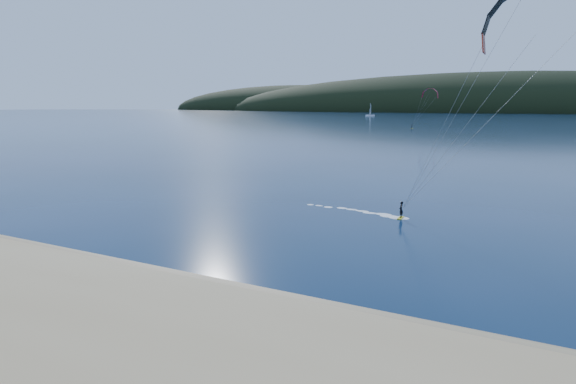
% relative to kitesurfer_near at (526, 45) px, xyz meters
% --- Properties ---
extents(ground, '(1800.00, 1800.00, 0.00)m').
position_rel_kitesurfer_near_xyz_m(ground, '(-16.64, -22.80, -14.85)').
color(ground, '#061B33').
rests_on(ground, ground).
extents(wet_sand, '(220.00, 2.50, 0.10)m').
position_rel_kitesurfer_near_xyz_m(wet_sand, '(-16.64, -18.30, -14.80)').
color(wet_sand, '#917254').
rests_on(wet_sand, ground).
extents(headland, '(1200.00, 310.00, 140.00)m').
position_rel_kitesurfer_near_xyz_m(headland, '(-16.01, 722.48, -14.85)').
color(headland, black).
rests_on(headland, ground).
extents(kitesurfer_near, '(24.60, 7.08, 18.67)m').
position_rel_kitesurfer_near_xyz_m(kitesurfer_near, '(0.00, 0.00, 0.00)').
color(kitesurfer_near, yellow).
rests_on(kitesurfer_near, ground).
extents(kitesurfer_far, '(11.85, 5.39, 15.72)m').
position_rel_kitesurfer_near_xyz_m(kitesurfer_far, '(-39.89, 170.79, -1.22)').
color(kitesurfer_far, yellow).
rests_on(kitesurfer_far, ground).
extents(sailboat, '(8.33, 5.26, 11.67)m').
position_rel_kitesurfer_near_xyz_m(sailboat, '(-133.41, 383.84, -13.99)').
color(sailboat, white).
rests_on(sailboat, ground).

